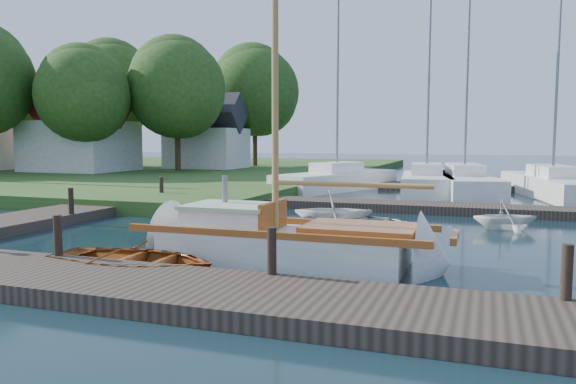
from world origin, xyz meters
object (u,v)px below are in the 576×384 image
(house_c, at_px, (207,139))
(tree_5, at_px, (9,101))
(mooring_post_4, at_px, (71,201))
(marina_boat_0, at_px, (337,179))
(mooring_post_1, at_px, (58,235))
(mooring_post_2, at_px, (272,251))
(mooring_post_5, at_px, (161,187))
(mooring_post_3, at_px, (567,272))
(tender_d, at_px, (505,213))
(marina_boat_1, at_px, (426,181))
(tree_4, at_px, (112,88))
(marina_boat_3, at_px, (552,184))
(tree_3, at_px, (177,88))
(sailboat, at_px, (292,247))
(tree_7, at_px, (255,91))
(house_a, at_px, (80,133))
(tree_2, at_px, (84,94))
(tender_b, at_px, (334,207))
(marina_boat_2, at_px, (464,182))
(tender_c, at_px, (361,219))
(dinghy, at_px, (133,255))

(house_c, height_order, tree_5, tree_5)
(house_c, bearing_deg, tree_5, -173.05)
(mooring_post_4, height_order, marina_boat_0, marina_boat_0)
(mooring_post_1, height_order, mooring_post_2, same)
(mooring_post_1, xyz_separation_m, tree_5, (-27.00, 25.05, 4.72))
(mooring_post_4, relative_size, mooring_post_5, 1.00)
(mooring_post_3, relative_size, tender_d, 0.44)
(mooring_post_5, bearing_deg, marina_boat_0, 61.21)
(marina_boat_1, bearing_deg, tree_4, 64.48)
(marina_boat_3, xyz_separation_m, tree_3, (-21.61, 4.39, 5.23))
(sailboat, relative_size, tree_7, 1.05)
(marina_boat_3, height_order, tree_4, marina_boat_3)
(mooring_post_2, distance_m, tender_d, 9.18)
(marina_boat_1, xyz_separation_m, house_a, (-22.11, 2.19, 2.40))
(mooring_post_1, distance_m, tree_2, 24.67)
(tender_b, bearing_deg, mooring_post_4, 88.64)
(tree_2, xyz_separation_m, tree_3, (4.00, 4.00, 0.56))
(mooring_post_5, distance_m, marina_boat_3, 16.98)
(marina_boat_0, relative_size, tree_7, 1.09)
(marina_boat_0, bearing_deg, tree_7, 59.46)
(mooring_post_1, relative_size, marina_boat_2, 0.07)
(marina_boat_3, height_order, house_c, marina_boat_3)
(marina_boat_3, bearing_deg, sailboat, 145.59)
(mooring_post_4, height_order, tender_c, mooring_post_4)
(tree_4, bearing_deg, dinghy, -52.52)
(mooring_post_1, bearing_deg, mooring_post_2, 0.00)
(dinghy, bearing_deg, mooring_post_3, -93.21)
(tender_b, bearing_deg, marina_boat_3, -47.60)
(marina_boat_3, height_order, tree_7, marina_boat_3)
(marina_boat_2, xyz_separation_m, tree_7, (-15.84, 12.19, 5.64))
(mooring_post_3, height_order, marina_boat_1, marina_boat_1)
(marina_boat_2, distance_m, tree_4, 27.73)
(house_a, relative_size, tree_7, 0.67)
(mooring_post_2, relative_size, tender_d, 0.44)
(mooring_post_2, relative_size, mooring_post_4, 1.00)
(mooring_post_4, bearing_deg, marina_boat_3, 43.07)
(mooring_post_1, relative_size, tree_2, 0.10)
(marina_boat_0, bearing_deg, tree_4, 88.27)
(mooring_post_5, height_order, tender_c, mooring_post_5)
(mooring_post_1, height_order, tree_2, tree_2)
(marina_boat_1, distance_m, house_a, 22.35)
(mooring_post_3, height_order, mooring_post_4, same)
(mooring_post_3, bearing_deg, mooring_post_1, 180.00)
(mooring_post_5, xyz_separation_m, tender_d, (12.40, -1.69, -0.22))
(dinghy, relative_size, marina_boat_1, 0.36)
(mooring_post_5, distance_m, tree_2, 14.95)
(marina_boat_1, xyz_separation_m, tree_4, (-24.11, 8.24, 5.81))
(house_c, bearing_deg, mooring_post_2, -60.14)
(dinghy, distance_m, tender_b, 7.12)
(dinghy, distance_m, marina_boat_2, 19.30)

